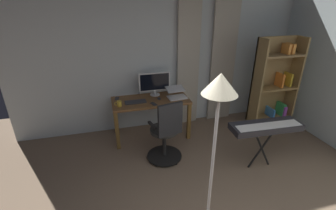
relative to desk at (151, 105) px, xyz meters
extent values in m
cube|color=silver|center=(-0.30, -0.46, 0.79)|extent=(5.41, 0.10, 2.84)
cube|color=#BDB6A5|center=(-1.53, -0.35, 0.65)|extent=(0.50, 0.06, 2.55)
cube|color=#BDB6A5|center=(-0.81, -0.35, 0.65)|extent=(0.43, 0.06, 2.55)
cube|color=brown|center=(0.00, 0.00, 0.08)|extent=(1.35, 0.63, 0.04)
cube|color=brown|center=(-0.63, 0.27, -0.28)|extent=(0.06, 0.06, 0.69)
cube|color=brown|center=(0.63, 0.27, -0.28)|extent=(0.06, 0.06, 0.69)
cube|color=brown|center=(-0.63, -0.27, -0.28)|extent=(0.06, 0.06, 0.69)
cube|color=brown|center=(0.63, -0.27, -0.28)|extent=(0.06, 0.06, 0.69)
cylinder|color=black|center=(-0.06, 0.73, -0.59)|extent=(0.56, 0.56, 0.02)
sphere|color=black|center=(-0.31, 0.68, -0.60)|extent=(0.05, 0.05, 0.05)
sphere|color=black|center=(-0.09, 0.48, -0.60)|extent=(0.05, 0.05, 0.05)
sphere|color=black|center=(0.17, 0.63, -0.60)|extent=(0.05, 0.05, 0.05)
sphere|color=black|center=(0.11, 0.92, -0.60)|extent=(0.05, 0.05, 0.05)
sphere|color=black|center=(-0.19, 0.96, -0.60)|extent=(0.05, 0.05, 0.05)
cylinder|color=black|center=(-0.06, 0.73, -0.36)|extent=(0.06, 0.06, 0.45)
cylinder|color=#242523|center=(-0.06, 0.73, -0.11)|extent=(0.52, 0.52, 0.05)
cube|color=black|center=(-0.10, 0.93, 0.16)|extent=(0.38, 0.12, 0.50)
cube|color=black|center=(0.14, 0.77, 0.02)|extent=(0.09, 0.24, 0.03)
cube|color=black|center=(-0.26, 0.69, 0.02)|extent=(0.09, 0.24, 0.03)
cylinder|color=white|center=(-0.12, -0.19, 0.11)|extent=(0.18, 0.18, 0.01)
cylinder|color=white|center=(-0.12, -0.19, 0.15)|extent=(0.04, 0.04, 0.07)
cube|color=white|center=(-0.12, -0.20, 0.36)|extent=(0.57, 0.03, 0.34)
cube|color=black|center=(-0.12, -0.18, 0.36)|extent=(0.53, 0.01, 0.30)
cube|color=#333338|center=(0.27, 0.06, 0.12)|extent=(0.36, 0.14, 0.02)
cube|color=white|center=(-0.48, 0.05, 0.11)|extent=(0.35, 0.25, 0.02)
cube|color=white|center=(-0.47, -0.06, 0.24)|extent=(0.34, 0.25, 0.06)
ellipsoid|color=#333338|center=(-0.14, 0.04, 0.12)|extent=(0.06, 0.10, 0.04)
cube|color=#333338|center=(-0.01, 0.22, 0.11)|extent=(0.11, 0.16, 0.01)
cube|color=#333338|center=(0.57, -0.19, 0.11)|extent=(0.09, 0.15, 0.01)
cylinder|color=gold|center=(0.55, 0.14, 0.15)|extent=(0.08, 0.08, 0.09)
torus|color=gold|center=(0.60, 0.14, 0.15)|extent=(0.06, 0.01, 0.06)
cube|color=olive|center=(-2.59, 0.41, 0.26)|extent=(0.04, 0.30, 1.78)
cube|color=olive|center=(-1.83, 0.41, 0.26)|extent=(0.04, 0.30, 1.78)
cube|color=olive|center=(-2.21, 0.28, 0.26)|extent=(0.80, 0.04, 1.78)
cube|color=olive|center=(-2.21, 0.41, -0.33)|extent=(0.73, 0.30, 0.04)
cube|color=olive|center=(-2.21, 0.41, 0.26)|extent=(0.73, 0.30, 0.04)
cube|color=olive|center=(-2.21, 0.41, 0.85)|extent=(0.73, 0.30, 0.04)
cube|color=#3776C4|center=(-2.21, 0.41, -0.23)|extent=(0.04, 0.27, 0.17)
cube|color=gold|center=(-2.46, 0.41, 0.40)|extent=(0.03, 0.20, 0.24)
cube|color=orange|center=(-2.37, 0.41, 0.96)|extent=(0.05, 0.20, 0.17)
cube|color=green|center=(-2.44, 0.41, -0.20)|extent=(0.07, 0.21, 0.24)
cube|color=orange|center=(-2.29, 0.41, 0.40)|extent=(0.04, 0.20, 0.24)
cube|color=orange|center=(-2.29, 0.41, 0.95)|extent=(0.05, 0.19, 0.17)
cube|color=purple|center=(-2.45, 0.41, -0.21)|extent=(0.06, 0.27, 0.21)
cylinder|color=black|center=(-1.41, 1.32, -0.30)|extent=(0.37, 0.05, 0.66)
cylinder|color=black|center=(-1.41, 1.32, -0.30)|extent=(0.37, 0.05, 0.66)
cube|color=#232328|center=(-1.41, 1.32, 0.07)|extent=(1.04, 0.38, 0.09)
cube|color=white|center=(-1.41, 1.37, 0.12)|extent=(0.95, 0.23, 0.01)
cylinder|color=#A5A5A8|center=(-0.17, 2.15, 0.20)|extent=(0.03, 0.03, 1.65)
cone|color=beige|center=(-0.17, 2.15, 1.11)|extent=(0.31, 0.31, 0.18)
camera|label=1|loc=(0.71, 3.80, 1.75)|focal=25.38mm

